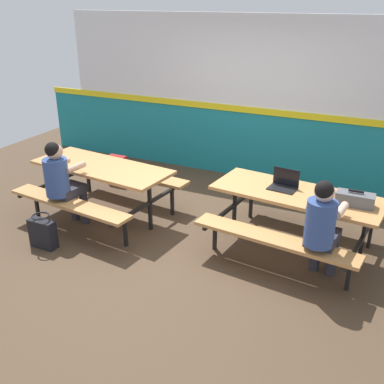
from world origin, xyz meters
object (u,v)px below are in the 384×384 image
(student_further, at_px, (322,224))
(picnic_table_right, at_px, (296,205))
(student_nearer, at_px, (62,179))
(tote_bag_bright, at_px, (43,233))
(backpack_dark, at_px, (117,169))
(laptop_dark, at_px, (284,185))
(picnic_table_left, at_px, (102,177))
(toolbox_grey, at_px, (355,199))

(student_further, bearing_deg, picnic_table_right, 123.82)
(student_nearer, bearing_deg, tote_bag_bright, -82.42)
(picnic_table_right, bearing_deg, student_further, -56.18)
(backpack_dark, height_order, tote_bag_bright, backpack_dark)
(picnic_table_right, xyz_separation_m, student_further, (0.40, -0.60, 0.13))
(picnic_table_right, height_order, backpack_dark, picnic_table_right)
(laptop_dark, bearing_deg, student_nearer, -162.51)
(picnic_table_right, relative_size, student_further, 1.67)
(laptop_dark, xyz_separation_m, tote_bag_bright, (-2.56, -1.33, -0.59))
(laptop_dark, bearing_deg, picnic_table_left, -173.04)
(student_further, bearing_deg, student_nearer, -177.01)
(student_further, height_order, laptop_dark, student_further)
(student_further, distance_m, backpack_dark, 3.88)
(student_nearer, bearing_deg, laptop_dark, 17.49)
(picnic_table_left, height_order, toolbox_grey, toolbox_grey)
(picnic_table_right, height_order, student_nearer, student_nearer)
(picnic_table_left, relative_size, laptop_dark, 5.88)
(student_nearer, xyz_separation_m, student_further, (3.21, 0.17, 0.00))
(backpack_dark, xyz_separation_m, tote_bag_bright, (0.40, -2.17, -0.02))
(student_further, bearing_deg, tote_bag_bright, -167.92)
(student_nearer, relative_size, tote_bag_bright, 2.81)
(student_nearer, xyz_separation_m, tote_bag_bright, (0.07, -0.51, -0.51))
(student_further, distance_m, tote_bag_bright, 3.26)
(student_nearer, distance_m, backpack_dark, 1.77)
(picnic_table_right, distance_m, backpack_dark, 3.29)
(student_nearer, distance_m, student_further, 3.22)
(student_further, bearing_deg, laptop_dark, 131.36)
(student_further, bearing_deg, toolbox_grey, 66.12)
(laptop_dark, bearing_deg, student_further, -48.64)
(picnic_table_left, bearing_deg, tote_bag_bright, -98.62)
(picnic_table_right, distance_m, tote_bag_bright, 3.05)
(toolbox_grey, height_order, tote_bag_bright, toolbox_grey)
(laptop_dark, xyz_separation_m, toolbox_grey, (0.82, -0.13, 0.02))
(picnic_table_right, relative_size, tote_bag_bright, 4.68)
(student_further, height_order, toolbox_grey, student_further)
(laptop_dark, distance_m, tote_bag_bright, 2.95)
(toolbox_grey, distance_m, tote_bag_bright, 3.64)
(toolbox_grey, height_order, backpack_dark, toolbox_grey)
(picnic_table_right, bearing_deg, tote_bag_bright, -155.00)
(picnic_table_left, xyz_separation_m, backpack_dark, (-0.56, 1.13, -0.36))
(toolbox_grey, bearing_deg, laptop_dark, 171.18)
(backpack_dark, distance_m, tote_bag_bright, 2.21)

